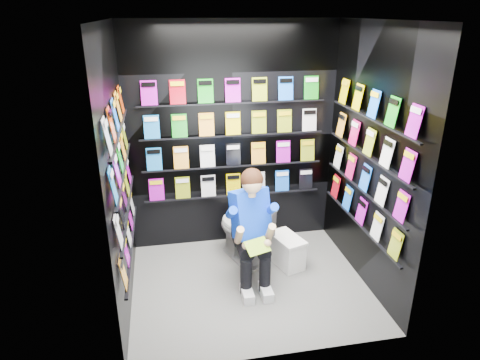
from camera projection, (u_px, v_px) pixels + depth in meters
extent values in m
plane|color=slate|center=(250.00, 285.00, 4.47)|extent=(2.40, 2.40, 0.00)
plane|color=white|center=(252.00, 20.00, 3.51)|extent=(2.40, 2.40, 0.00)
cube|color=black|center=(233.00, 139.00, 4.90)|extent=(2.40, 0.04, 2.60)
cube|color=black|center=(280.00, 215.00, 3.08)|extent=(2.40, 0.04, 2.60)
cube|color=black|center=(118.00, 177.00, 3.78)|extent=(0.04, 2.00, 2.60)
cube|color=black|center=(370.00, 161.00, 4.20)|extent=(0.04, 2.00, 2.60)
imported|color=white|center=(243.00, 230.00, 4.81)|extent=(0.64, 0.85, 0.73)
cube|color=white|center=(287.00, 252.00, 4.78)|extent=(0.35, 0.47, 0.32)
cube|color=white|center=(287.00, 238.00, 4.72)|extent=(0.38, 0.50, 0.03)
cube|color=green|center=(257.00, 246.00, 4.07)|extent=(0.27, 0.21, 0.10)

